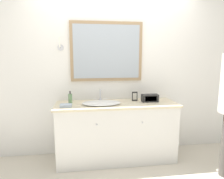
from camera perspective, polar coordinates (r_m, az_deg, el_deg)
ground_plane at (r=2.92m, az=2.23°, el=-21.78°), size 14.00×14.00×0.00m
wall_back at (r=3.11m, az=0.33°, el=5.19°), size 8.00×0.18×2.55m
vanity_counter at (r=2.99m, az=1.27°, el=-11.86°), size 1.74×0.58×0.85m
sink_basin at (r=2.81m, az=-3.03°, el=-3.79°), size 0.54×0.41×0.19m
soap_bottle at (r=2.89m, az=-11.83°, el=-2.52°), size 0.05×0.06×0.18m
appliance_box at (r=3.00m, az=10.76°, el=-2.40°), size 0.24×0.11×0.11m
picture_frame at (r=3.02m, az=6.49°, el=-1.94°), size 0.08×0.01×0.14m
hand_towel_near_sink at (r=2.73m, az=-13.02°, el=-4.48°), size 0.15×0.12×0.03m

